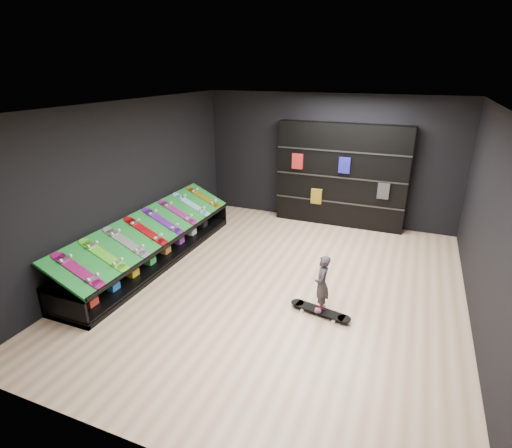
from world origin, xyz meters
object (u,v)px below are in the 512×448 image
at_px(floor_skateboard, 320,312).
at_px(child, 321,294).
at_px(display_rack, 154,249).
at_px(back_shelving, 341,176).

bearing_deg(floor_skateboard, child, 11.45).
height_order(display_rack, floor_skateboard, display_rack).
relative_size(display_rack, floor_skateboard, 4.59).
bearing_deg(child, floor_skateboard, -99.67).
distance_m(display_rack, floor_skateboard, 3.49).
xyz_separation_m(back_shelving, child, (0.52, -3.92, -0.83)).
distance_m(floor_skateboard, child, 0.32).
xyz_separation_m(display_rack, child, (3.43, -0.60, 0.11)).
bearing_deg(child, back_shelving, 177.87).
bearing_deg(floor_skateboard, back_shelving, 108.99).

